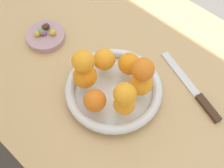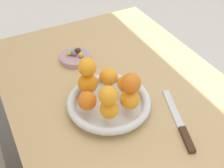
% 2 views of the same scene
% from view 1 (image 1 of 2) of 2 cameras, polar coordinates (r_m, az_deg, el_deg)
% --- Properties ---
extents(ground_plane, '(6.00, 6.00, 0.00)m').
position_cam_1_polar(ground_plane, '(1.51, 1.07, -12.68)').
color(ground_plane, slate).
extents(dining_table, '(1.10, 0.76, 0.74)m').
position_cam_1_polar(dining_table, '(0.92, 1.72, -0.03)').
color(dining_table, tan).
rests_on(dining_table, ground_plane).
extents(fruit_bowl, '(0.27, 0.27, 0.04)m').
position_cam_1_polar(fruit_bowl, '(0.78, 0.33, -1.10)').
color(fruit_bowl, silver).
rests_on(fruit_bowl, dining_table).
extents(candy_dish, '(0.12, 0.12, 0.02)m').
position_cam_1_polar(candy_dish, '(0.93, -13.27, 9.37)').
color(candy_dish, '#B28C99').
rests_on(candy_dish, dining_table).
extents(orange_0, '(0.06, 0.06, 0.06)m').
position_cam_1_polar(orange_0, '(0.77, 3.50, 4.14)').
color(orange_0, orange).
rests_on(orange_0, fruit_bowl).
extents(orange_1, '(0.06, 0.06, 0.06)m').
position_cam_1_polar(orange_1, '(0.78, -1.59, 5.02)').
color(orange_1, orange).
rests_on(orange_1, fruit_bowl).
extents(orange_2, '(0.07, 0.07, 0.07)m').
position_cam_1_polar(orange_2, '(0.75, -5.51, 1.63)').
color(orange_2, orange).
rests_on(orange_2, fruit_bowl).
extents(orange_3, '(0.06, 0.06, 0.06)m').
position_cam_1_polar(orange_3, '(0.71, -3.50, -3.36)').
color(orange_3, orange).
rests_on(orange_3, fruit_bowl).
extents(orange_4, '(0.06, 0.06, 0.06)m').
position_cam_1_polar(orange_4, '(0.71, 2.52, -4.07)').
color(orange_4, orange).
rests_on(orange_4, fruit_bowl).
extents(orange_5, '(0.06, 0.06, 0.06)m').
position_cam_1_polar(orange_5, '(0.74, 5.96, 0.04)').
color(orange_5, orange).
rests_on(orange_5, fruit_bowl).
extents(orange_6, '(0.06, 0.06, 0.06)m').
position_cam_1_polar(orange_6, '(0.66, 2.62, -2.07)').
color(orange_6, orange).
rests_on(orange_6, orange_4).
extents(orange_7, '(0.06, 0.06, 0.06)m').
position_cam_1_polar(orange_7, '(0.70, -5.93, 4.67)').
color(orange_7, orange).
rests_on(orange_7, orange_2).
extents(orange_8, '(0.06, 0.06, 0.06)m').
position_cam_1_polar(orange_8, '(0.69, 6.31, 2.99)').
color(orange_8, orange).
rests_on(orange_8, orange_5).
extents(candy_ball_0, '(0.02, 0.02, 0.02)m').
position_cam_1_polar(candy_ball_0, '(0.93, -13.54, 11.12)').
color(candy_ball_0, '#472819').
rests_on(candy_ball_0, candy_dish).
extents(candy_ball_1, '(0.02, 0.02, 0.02)m').
position_cam_1_polar(candy_ball_1, '(0.91, -13.57, 10.06)').
color(candy_ball_1, '#8C4C99').
rests_on(candy_ball_1, candy_dish).
extents(candy_ball_2, '(0.02, 0.02, 0.02)m').
position_cam_1_polar(candy_ball_2, '(0.93, -13.15, 11.35)').
color(candy_ball_2, '#472819').
rests_on(candy_ball_2, candy_dish).
extents(candy_ball_3, '(0.02, 0.02, 0.02)m').
position_cam_1_polar(candy_ball_3, '(0.91, -14.00, 9.96)').
color(candy_ball_3, '#C6384C').
rests_on(candy_ball_3, candy_dish).
extents(candy_ball_4, '(0.02, 0.02, 0.02)m').
position_cam_1_polar(candy_ball_4, '(0.92, -14.13, 10.23)').
color(candy_ball_4, '#4C9947').
rests_on(candy_ball_4, candy_dish).
extents(candy_ball_5, '(0.01, 0.01, 0.01)m').
position_cam_1_polar(candy_ball_5, '(0.91, -13.79, 10.01)').
color(candy_ball_5, '#C6384C').
rests_on(candy_ball_5, candy_dish).
extents(candy_ball_6, '(0.02, 0.02, 0.02)m').
position_cam_1_polar(candy_ball_6, '(0.92, -15.02, 9.78)').
color(candy_ball_6, gold).
rests_on(candy_ball_6, candy_dish).
extents(candy_ball_7, '(0.02, 0.02, 0.02)m').
position_cam_1_polar(candy_ball_7, '(0.91, -11.95, 10.23)').
color(candy_ball_7, gold).
rests_on(candy_ball_7, candy_dish).
extents(knife, '(0.25, 0.10, 0.01)m').
position_cam_1_polar(knife, '(0.83, 16.41, -1.40)').
color(knife, '#3F2819').
rests_on(knife, dining_table).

